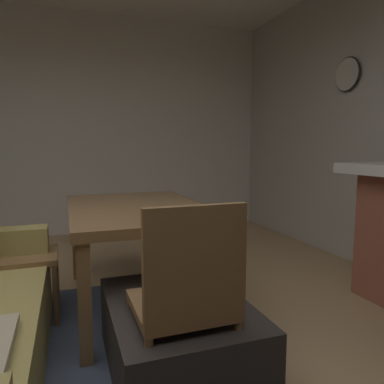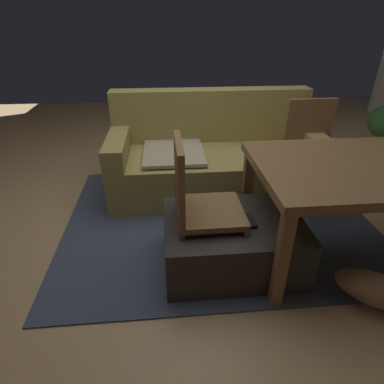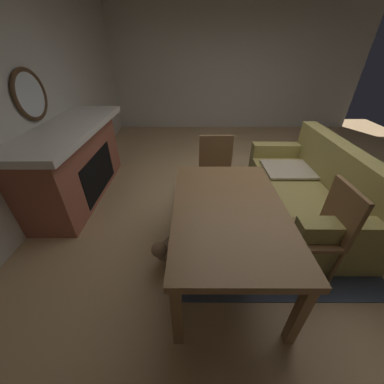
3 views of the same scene
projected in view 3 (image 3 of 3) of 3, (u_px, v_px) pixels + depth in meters
name	position (u px, v px, depth m)	size (l,w,h in m)	color
floor	(260.00, 202.00, 3.20)	(8.68, 8.68, 0.00)	tan
wall_back_fireplace_side	(7.00, 93.00, 2.41)	(7.63, 0.12, 2.90)	beige
wall_left	(232.00, 67.00, 5.42)	(0.12, 6.35, 2.90)	beige
area_rug	(254.00, 210.00, 3.03)	(2.60, 2.00, 0.01)	#3D475B
fireplace	(76.00, 162.00, 3.10)	(2.13, 0.76, 1.04)	#9E5642
round_wall_mirror	(30.00, 95.00, 2.63)	(0.59, 0.05, 0.59)	#4C331E
couch	(307.00, 192.00, 2.82)	(2.01, 0.92, 0.94)	#9E8E4C
ottoman_coffee_table	(214.00, 199.00, 2.93)	(0.93, 0.68, 0.37)	#2D2826
tv_remote	(212.00, 191.00, 2.74)	(0.05, 0.16, 0.02)	black
dining_table	(228.00, 214.00, 1.92)	(1.51, 0.95, 0.74)	brown
dining_chair_north	(324.00, 226.00, 2.00)	(0.45, 0.45, 0.93)	brown
dining_chair_west	(216.00, 168.00, 2.96)	(0.44, 0.44, 0.93)	brown
small_dog	(172.00, 246.00, 2.28)	(0.48, 0.43, 0.29)	#8C6B4C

